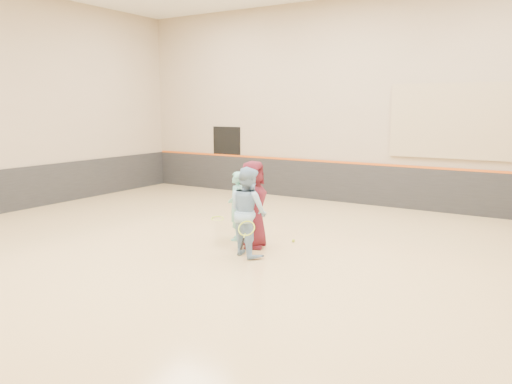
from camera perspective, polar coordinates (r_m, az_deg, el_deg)
The scene contains 14 objects.
room at distance 10.00m, azimuth -1.85°, elevation -2.16°, with size 15.04×12.04×6.22m.
wainscot_back at distance 15.29m, azimuth 10.60°, elevation 1.00°, with size 14.90×0.04×1.20m, color #232326.
wainscot_left at distance 15.41m, azimuth -25.68°, elevation 0.27°, with size 0.04×11.90×1.20m, color #232326.
accent_stripe at distance 15.21m, azimuth 10.66°, elevation 3.30°, with size 14.90×0.03×0.06m, color #D85914.
acoustic_panel at distance 14.35m, azimuth 21.38°, elevation 7.56°, with size 3.20×0.08×2.00m, color tan.
doorway at distance 17.35m, azimuth -3.34°, elevation 3.83°, with size 1.10×0.05×2.20m, color black.
girl at distance 10.83m, azimuth -2.24°, elevation -1.59°, with size 0.55×0.36×1.50m, color #76CCBF.
instructor at distance 9.66m, azimuth -0.90°, elevation -2.24°, with size 0.85×0.66×1.74m, color #92BBE2.
young_man at distance 10.21m, azimuth -0.36°, elevation -1.42°, with size 0.88×0.57×1.80m, color #571421.
held_racket at distance 9.27m, azimuth -1.10°, elevation -4.17°, with size 0.52×0.52×0.56m, color #C3E432, non-canonical shape.
spare_racket at distance 12.96m, azimuth -4.44°, elevation -2.77°, with size 0.74×0.74×0.16m, color #B7E532, non-canonical shape.
ball_under_racket at distance 10.29m, azimuth -0.71°, elevation -6.29°, with size 0.07×0.07×0.07m, color #CEE234.
ball_in_hand at distance 9.98m, azimuth -0.30°, elevation 0.07°, with size 0.07×0.07×0.07m, color yellow.
ball_beside_spare at distance 10.78m, azimuth 4.30°, elevation -5.57°, with size 0.07×0.07×0.07m, color #C3DE33.
Camera 1 is at (5.41, -8.15, 2.86)m, focal length 35.00 mm.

